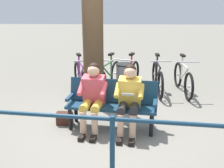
% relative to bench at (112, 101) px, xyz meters
% --- Properties ---
extents(ground_plane, '(40.00, 40.00, 0.00)m').
position_rel_bench_xyz_m(ground_plane, '(0.02, 0.08, -0.51)').
color(ground_plane, slate).
extents(bench, '(1.65, 0.71, 0.87)m').
position_rel_bench_xyz_m(bench, '(0.00, 0.00, 0.00)').
color(bench, navy).
rests_on(bench, ground).
extents(person_reading, '(0.53, 0.81, 1.20)m').
position_rel_bench_xyz_m(person_reading, '(-0.29, 0.21, 0.16)').
color(person_reading, gold).
rests_on(person_reading, ground).
extents(person_companion, '(0.53, 0.81, 1.20)m').
position_rel_bench_xyz_m(person_companion, '(0.34, 0.11, 0.16)').
color(person_companion, '#D84C59').
rests_on(person_companion, ground).
extents(handbag, '(0.31, 0.16, 0.24)m').
position_rel_bench_xyz_m(handbag, '(0.89, -0.05, -0.39)').
color(handbag, '#3F1E14').
rests_on(handbag, ground).
extents(tree_trunk, '(0.45, 0.45, 3.33)m').
position_rel_bench_xyz_m(tree_trunk, '(0.46, -1.33, 1.16)').
color(tree_trunk, '#4C3823').
rests_on(tree_trunk, ground).
extents(litter_bin, '(0.38, 0.38, 0.84)m').
position_rel_bench_xyz_m(litter_bin, '(-0.23, -1.44, -0.08)').
color(litter_bin, slate).
rests_on(litter_bin, ground).
extents(bicycle_purple, '(0.48, 1.68, 0.94)m').
position_rel_bench_xyz_m(bicycle_purple, '(-1.68, -1.92, -0.15)').
color(bicycle_purple, black).
rests_on(bicycle_purple, ground).
extents(bicycle_red, '(0.48, 1.68, 0.94)m').
position_rel_bench_xyz_m(bicycle_red, '(-1.06, -1.97, -0.15)').
color(bicycle_red, black).
rests_on(bicycle_red, ground).
extents(bicycle_orange, '(0.67, 1.61, 0.94)m').
position_rel_bench_xyz_m(bicycle_orange, '(-0.36, -2.05, -0.15)').
color(bicycle_orange, black).
rests_on(bicycle_orange, ground).
extents(bicycle_silver, '(0.68, 1.60, 0.94)m').
position_rel_bench_xyz_m(bicycle_silver, '(0.15, -2.03, -0.15)').
color(bicycle_silver, black).
rests_on(bicycle_silver, ground).
extents(bicycle_black, '(0.67, 1.61, 0.94)m').
position_rel_bench_xyz_m(bicycle_black, '(0.84, -1.94, -0.15)').
color(bicycle_black, black).
rests_on(bicycle_black, ground).
extents(railing_fence, '(3.65, 0.49, 0.85)m').
position_rel_bench_xyz_m(railing_fence, '(-0.04, 1.45, 0.10)').
color(railing_fence, navy).
rests_on(railing_fence, ground).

